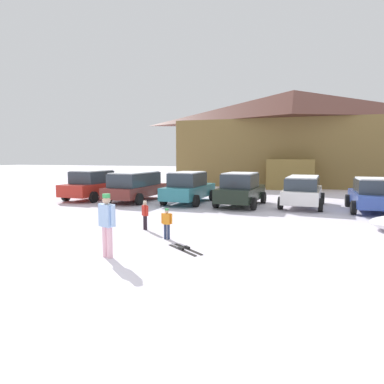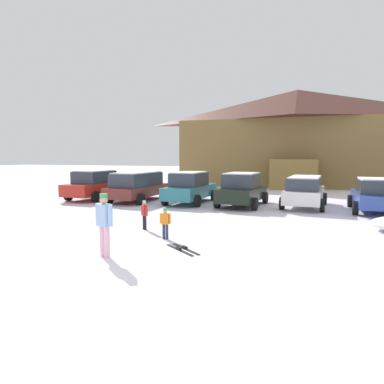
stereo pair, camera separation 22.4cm
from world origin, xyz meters
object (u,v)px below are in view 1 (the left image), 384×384
Objects in this scene: parked_teal_hatchback at (189,187)px; pair_of_skis at (185,249)px; parked_blue_hatchback at (374,195)px; skier_child_in_red_jacket at (145,213)px; parked_black_sedan at (241,189)px; parked_red_sedan at (94,185)px; skier_adult_in_blue_parka at (107,222)px; parked_white_suv at (303,190)px; parked_maroon_van at (136,186)px; skier_child_in_orange_jacket at (167,222)px; ski_lodge at (292,137)px.

parked_teal_hatchback is 3.69× the size of pair_of_skis.
parked_blue_hatchback is 11.12m from skier_child_in_red_jacket.
parked_red_sedan is at bearing 179.37° from parked_black_sedan.
skier_adult_in_blue_parka is at bearing -83.25° from parked_teal_hatchback.
parked_white_suv is 10.24m from pair_of_skis.
parked_blue_hatchback is at bearing 0.00° from parked_maroon_van.
skier_child_in_red_jacket is at bearing 98.83° from skier_adult_in_blue_parka.
parked_teal_hatchback is at bearing 3.33° from parked_maroon_van.
parked_teal_hatchback is 4.68× the size of skier_child_in_orange_jacket.
skier_adult_in_blue_parka is at bearing -142.83° from pair_of_skis.
pair_of_skis is at bearing -43.29° from skier_child_in_red_jacket.
parked_blue_hatchback is (3.22, -0.58, -0.06)m from parked_white_suv.
parked_white_suv is (6.13, 0.39, -0.01)m from parked_teal_hatchback.
skier_child_in_red_jacket is (-2.25, -7.01, -0.29)m from parked_black_sedan.
skier_adult_in_blue_parka is (0.52, -3.37, 0.35)m from skier_child_in_red_jacket.
ski_lodge is at bearing 105.36° from parked_blue_hatchback.
parked_black_sedan is 8.15m from skier_child_in_orange_jacket.
parked_teal_hatchback is at bearing 0.98° from parked_red_sedan.
parked_white_suv is 1.08× the size of parked_blue_hatchback.
parked_red_sedan is at bearing 178.36° from parked_maroon_van.
skier_child_in_orange_jacket is 0.79× the size of pair_of_skis.
parked_red_sedan is 9.86m from skier_child_in_red_jacket.
parked_maroon_van is 1.03× the size of parked_white_suv.
parked_teal_hatchback is 6.15m from parked_white_suv.
skier_adult_in_blue_parka is (4.46, -10.39, 0.02)m from parked_maroon_van.
skier_child_in_orange_jacket is at bearing -97.74° from ski_lodge.
pair_of_skis is at bearing -125.11° from parked_blue_hatchback.
parked_maroon_van is (2.89, -0.08, 0.04)m from parked_red_sedan.
ski_lodge reaches higher than skier_adult_in_blue_parka.
parked_black_sedan is 3.50× the size of pair_of_skis.
parked_white_suv is (9.34, 0.58, -0.05)m from parked_maroon_van.
parked_teal_hatchback is (3.21, 0.19, -0.04)m from parked_maroon_van.
ski_lodge is at bearing 61.17° from parked_maroon_van.
skier_child_in_orange_jacket is at bearing -115.45° from parked_white_suv.
parked_red_sedan is 1.02× the size of parked_teal_hatchback.
parked_teal_hatchback reaches higher than parked_blue_hatchback.
parked_teal_hatchback reaches higher than parked_maroon_van.
ski_lodge is 23.00m from skier_child_in_red_jacket.
skier_child_in_orange_jacket is (-3.17, -23.33, -3.83)m from ski_lodge.
parked_teal_hatchback is 9.35m from parked_blue_hatchback.
parked_maroon_van is at bearing 179.84° from parked_black_sedan.
parked_red_sedan is 6.10m from parked_teal_hatchback.
parked_white_suv is 9.34m from skier_child_in_red_jacket.
skier_adult_in_blue_parka is 1.33× the size of pair_of_skis.
parked_white_suv is 3.27m from parked_blue_hatchback.
parked_maroon_van is at bearing -118.83° from ski_lodge.
parked_teal_hatchback is at bearing 96.75° from skier_adult_in_blue_parka.
parked_black_sedan is 1.04× the size of parked_blue_hatchback.
ski_lodge is 4.87× the size of parked_blue_hatchback.
parked_maroon_van is 3.78× the size of pair_of_skis.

